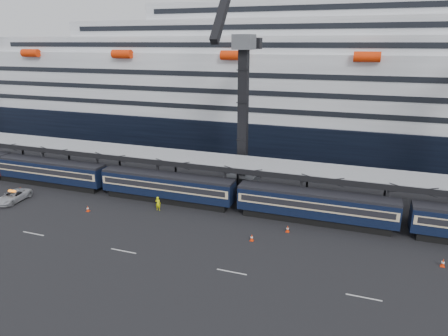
# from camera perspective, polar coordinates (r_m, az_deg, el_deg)

# --- Properties ---
(ground) EXTENTS (260.00, 260.00, 0.00)m
(ground) POSITION_cam_1_polar(r_m,az_deg,el_deg) (41.58, 22.27, -14.24)
(ground) COLOR black
(ground) RESTS_ON ground
(train) EXTENTS (133.05, 3.00, 4.05)m
(train) POSITION_cam_1_polar(r_m,az_deg,el_deg) (49.43, 16.80, -5.59)
(train) COLOR black
(train) RESTS_ON ground
(canopy) EXTENTS (130.00, 6.25, 5.53)m
(canopy) POSITION_cam_1_polar(r_m,az_deg,el_deg) (52.26, 22.43, -1.35)
(canopy) COLOR gray
(canopy) RESTS_ON ground
(cruise_ship) EXTENTS (214.09, 28.84, 34.00)m
(cruise_ship) POSITION_cam_1_polar(r_m,az_deg,el_deg) (82.18, 21.45, 10.34)
(cruise_ship) COLOR black
(cruise_ship) RESTS_ON ground
(crane_dark_near) EXTENTS (4.50, 17.75, 35.08)m
(crane_dark_near) POSITION_cam_1_polar(r_m,az_deg,el_deg) (57.44, 2.63, 8.46)
(crane_dark_near) COLOR #4D5055
(crane_dark_near) RESTS_ON ground
(pickup_truck) EXTENTS (2.88, 5.47, 1.47)m
(pickup_truck) POSITION_cam_1_polar(r_m,az_deg,el_deg) (62.14, -27.92, -3.61)
(pickup_truck) COLOR #A4A6AB
(pickup_truck) RESTS_ON ground
(worker) EXTENTS (0.72, 0.50, 1.88)m
(worker) POSITION_cam_1_polar(r_m,az_deg,el_deg) (52.79, -9.41, -5.02)
(worker) COLOR #F0F70D
(worker) RESTS_ON ground
(traffic_cone_a) EXTENTS (0.39, 0.39, 0.77)m
(traffic_cone_a) POSITION_cam_1_polar(r_m,az_deg,el_deg) (65.73, -27.08, -2.72)
(traffic_cone_a) COLOR #F63207
(traffic_cone_a) RESTS_ON ground
(traffic_cone_b) EXTENTS (0.40, 0.40, 0.80)m
(traffic_cone_b) POSITION_cam_1_polar(r_m,az_deg,el_deg) (54.86, -18.89, -5.50)
(traffic_cone_b) COLOR #F63207
(traffic_cone_b) RESTS_ON ground
(traffic_cone_c) EXTENTS (0.41, 0.41, 0.82)m
(traffic_cone_c) POSITION_cam_1_polar(r_m,az_deg,el_deg) (47.18, 9.08, -8.56)
(traffic_cone_c) COLOR #F63207
(traffic_cone_c) RESTS_ON ground
(traffic_cone_d) EXTENTS (0.40, 0.40, 0.81)m
(traffic_cone_d) POSITION_cam_1_polar(r_m,az_deg,el_deg) (44.80, 3.99, -9.87)
(traffic_cone_d) COLOR #F63207
(traffic_cone_d) RESTS_ON ground
(traffic_cone_e) EXTENTS (0.42, 0.42, 0.84)m
(traffic_cone_e) POSITION_cam_1_polar(r_m,az_deg,el_deg) (45.43, 28.81, -11.77)
(traffic_cone_e) COLOR #F63207
(traffic_cone_e) RESTS_ON ground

